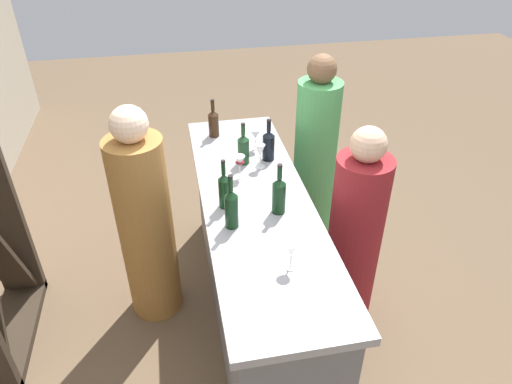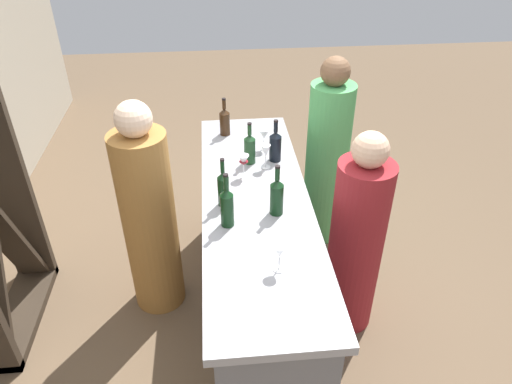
{
  "view_description": "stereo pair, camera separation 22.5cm",
  "coord_description": "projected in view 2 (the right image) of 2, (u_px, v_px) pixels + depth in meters",
  "views": [
    {
      "loc": [
        -2.29,
        0.45,
        2.61
      ],
      "look_at": [
        0.0,
        0.0,
        1.03
      ],
      "focal_mm": 33.22,
      "sensor_mm": 36.0,
      "label": 1
    },
    {
      "loc": [
        -2.32,
        0.22,
        2.61
      ],
      "look_at": [
        0.0,
        0.0,
        1.03
      ],
      "focal_mm": 33.22,
      "sensor_mm": 36.0,
      "label": 2
    }
  ],
  "objects": [
    {
      "name": "person_center_guest",
      "position": [
        327.0,
        160.0,
        3.73
      ],
      "size": [
        0.38,
        0.38,
        1.55
      ],
      "rotation": [
        0.0,
        0.0,
        1.44
      ],
      "color": "#4CA559",
      "rests_on": "ground"
    },
    {
      "name": "wine_bottle_leftmost_dark_green",
      "position": [
        227.0,
        206.0,
        2.57
      ],
      "size": [
        0.07,
        0.07,
        0.33
      ],
      "color": "black",
      "rests_on": "bar_counter"
    },
    {
      "name": "wine_bottle_rightmost_near_black",
      "position": [
        275.0,
        145.0,
        3.16
      ],
      "size": [
        0.08,
        0.08,
        0.3
      ],
      "color": "black",
      "rests_on": "bar_counter"
    },
    {
      "name": "wine_glass_near_right",
      "position": [
        280.0,
        253.0,
        2.28
      ],
      "size": [
        0.07,
        0.07,
        0.15
      ],
      "color": "white",
      "rests_on": "bar_counter"
    },
    {
      "name": "person_right_guest",
      "position": [
        149.0,
        219.0,
        3.1
      ],
      "size": [
        0.44,
        0.44,
        1.55
      ],
      "rotation": [
        0.0,
        0.0,
        -1.86
      ],
      "color": "#9E6B33",
      "rests_on": "ground"
    },
    {
      "name": "person_left_guest",
      "position": [
        356.0,
        243.0,
        2.98
      ],
      "size": [
        0.42,
        0.42,
        1.44
      ],
      "rotation": [
        0.0,
        0.0,
        1.83
      ],
      "color": "maroon",
      "rests_on": "ground"
    },
    {
      "name": "bar_counter",
      "position": [
        256.0,
        259.0,
        3.12
      ],
      "size": [
        2.22,
        0.65,
        0.98
      ],
      "color": "slate",
      "rests_on": "ground"
    },
    {
      "name": "wine_bottle_center_dark_green",
      "position": [
        223.0,
        188.0,
        2.73
      ],
      "size": [
        0.07,
        0.07,
        0.31
      ],
      "color": "black",
      "rests_on": "bar_counter"
    },
    {
      "name": "wine_bottle_far_right_amber_brown",
      "position": [
        225.0,
        121.0,
        3.48
      ],
      "size": [
        0.08,
        0.08,
        0.29
      ],
      "color": "#331E0F",
      "rests_on": "bar_counter"
    },
    {
      "name": "wine_glass_near_left",
      "position": [
        264.0,
        135.0,
        3.3
      ],
      "size": [
        0.08,
        0.08,
        0.15
      ],
      "color": "white",
      "rests_on": "bar_counter"
    },
    {
      "name": "wine_bottle_second_left_dark_green",
      "position": [
        277.0,
        196.0,
        2.66
      ],
      "size": [
        0.08,
        0.08,
        0.32
      ],
      "color": "black",
      "rests_on": "bar_counter"
    },
    {
      "name": "wine_bottle_second_right_olive_green",
      "position": [
        249.0,
        148.0,
        3.14
      ],
      "size": [
        0.08,
        0.08,
        0.29
      ],
      "color": "#193D1E",
      "rests_on": "bar_counter"
    },
    {
      "name": "ground_plane",
      "position": [
        256.0,
        310.0,
        3.39
      ],
      "size": [
        12.0,
        12.0,
        0.0
      ],
      "primitive_type": "plane",
      "color": "brown"
    },
    {
      "name": "wine_glass_far_left",
      "position": [
        244.0,
        162.0,
        2.99
      ],
      "size": [
        0.07,
        0.07,
        0.16
      ],
      "color": "white",
      "rests_on": "bar_counter"
    },
    {
      "name": "wine_glass_near_center",
      "position": [
        266.0,
        152.0,
        3.08
      ],
      "size": [
        0.07,
        0.07,
        0.17
      ],
      "color": "white",
      "rests_on": "bar_counter"
    }
  ]
}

